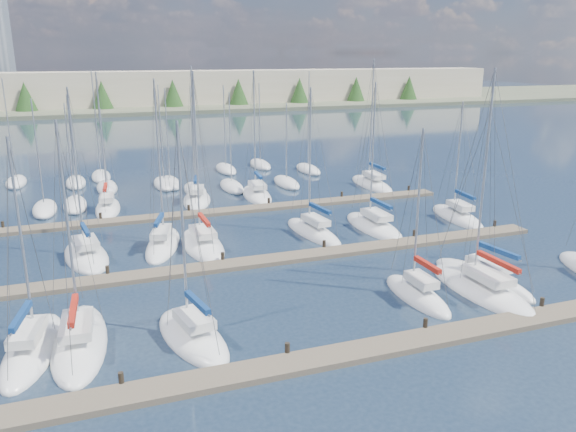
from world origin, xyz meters
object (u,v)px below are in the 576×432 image
object	(u,v)px
sailboat_b	(79,342)
sailboat_h	(86,256)
sailboat_p	(257,195)
sailboat_o	(197,200)
sailboat_r	(372,184)
sailboat_j	(202,244)
sailboat_n	(108,208)
sailboat_d	(417,295)
sailboat_c	(193,336)
sailboat_m	(457,217)
sailboat_l	(374,226)
sailboat_f	(482,279)
sailboat_k	(313,232)
sailboat_i	(163,244)
sailboat_e	(481,290)
sailboat_a	(32,349)

from	to	relation	value
sailboat_b	sailboat_h	bearing A→B (deg)	91.14
sailboat_p	sailboat_o	bearing A→B (deg)	-175.29
sailboat_h	sailboat_o	distance (m)	17.55
sailboat_r	sailboat_j	bearing A→B (deg)	-145.47
sailboat_p	sailboat_n	size ratio (longest dim) A/B	1.00
sailboat_r	sailboat_d	bearing A→B (deg)	-110.53
sailboat_h	sailboat_c	xyz separation A→B (m)	(5.23, -15.02, 0.00)
sailboat_m	sailboat_r	xyz separation A→B (m)	(-1.14, 14.56, 0.01)
sailboat_n	sailboat_l	distance (m)	25.72
sailboat_m	sailboat_o	size ratio (longest dim) A/B	0.80
sailboat_d	sailboat_f	world-z (taller)	sailboat_f
sailboat_d	sailboat_k	distance (m)	14.18
sailboat_n	sailboat_i	xyz separation A→B (m)	(3.62, -12.66, -0.01)
sailboat_c	sailboat_j	world-z (taller)	sailboat_j
sailboat_e	sailboat_j	world-z (taller)	sailboat_e
sailboat_c	sailboat_e	distance (m)	18.50
sailboat_b	sailboat_j	bearing A→B (deg)	58.51
sailboat_e	sailboat_l	bearing A→B (deg)	88.53
sailboat_f	sailboat_a	size ratio (longest dim) A/B	1.04
sailboat_f	sailboat_n	xyz separation A→B (m)	(-22.84, 26.99, 0.02)
sailboat_c	sailboat_m	bearing A→B (deg)	16.26
sailboat_j	sailboat_n	bearing A→B (deg)	114.58
sailboat_r	sailboat_j	world-z (taller)	sailboat_r
sailboat_h	sailboat_c	bearing A→B (deg)	-78.82
sailboat_c	sailboat_l	bearing A→B (deg)	26.14
sailboat_b	sailboat_d	xyz separation A→B (m)	(19.87, -0.88, 0.02)
sailboat_p	sailboat_j	bearing A→B (deg)	-116.62
sailboat_p	sailboat_a	bearing A→B (deg)	-121.26
sailboat_o	sailboat_l	bearing A→B (deg)	-35.82
sailboat_e	sailboat_l	xyz separation A→B (m)	(0.00, 14.53, -0.01)
sailboat_d	sailboat_h	bearing A→B (deg)	143.10
sailboat_d	sailboat_f	size ratio (longest dim) A/B	0.93
sailboat_h	sailboat_m	distance (m)	32.42
sailboat_k	sailboat_o	world-z (taller)	sailboat_o
sailboat_b	sailboat_c	xyz separation A→B (m)	(5.70, -1.41, 0.01)
sailboat_a	sailboat_i	bearing A→B (deg)	69.32
sailboat_j	sailboat_a	bearing A→B (deg)	-131.74
sailboat_d	sailboat_r	world-z (taller)	sailboat_r
sailboat_o	sailboat_f	bearing A→B (deg)	-50.41
sailboat_n	sailboat_e	bearing A→B (deg)	-47.60
sailboat_k	sailboat_l	world-z (taller)	sailboat_l
sailboat_c	sailboat_p	bearing A→B (deg)	55.33
sailboat_e	sailboat_f	world-z (taller)	sailboat_e
sailboat_d	sailboat_f	xyz separation A→B (m)	(5.57, 0.85, -0.01)
sailboat_e	sailboat_n	bearing A→B (deg)	125.72
sailboat_r	sailboat_p	bearing A→B (deg)	-176.58
sailboat_k	sailboat_r	bearing A→B (deg)	40.67
sailboat_k	sailboat_a	bearing A→B (deg)	-154.52
sailboat_e	sailboat_l	size ratio (longest dim) A/B	1.11
sailboat_c	sailboat_a	distance (m)	8.09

